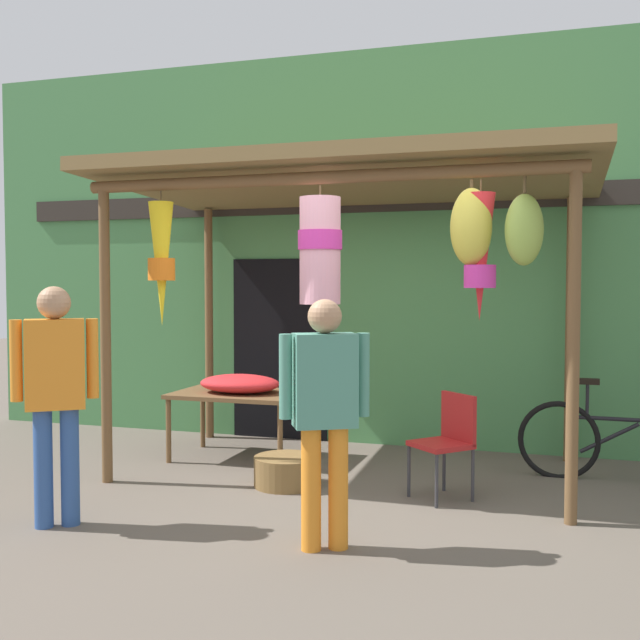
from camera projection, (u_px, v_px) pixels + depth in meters
name	position (u px, v px, depth m)	size (l,w,h in m)	color
ground_plane	(350.00, 498.00, 6.13)	(30.00, 30.00, 0.00)	#60564C
shop_facade	(404.00, 249.00, 8.12)	(10.10, 0.29, 4.20)	#47844C
market_stall_canopy	(353.00, 197.00, 6.72)	(4.34, 2.53, 2.79)	brown
display_table	(239.00, 398.00, 7.49)	(1.25, 0.83, 0.66)	brown
flower_heap_on_table	(241.00, 384.00, 7.43)	(0.81, 0.57, 0.18)	red
folding_chair	(448.00, 436.00, 6.12)	(0.57, 0.57, 0.84)	#AD1E1E
wicker_basket_by_table	(286.00, 471.00, 6.49)	(0.56, 0.56, 0.25)	brown
parked_bicycle	(621.00, 442.00, 6.61)	(1.75, 0.44, 0.92)	black
customer_foreground	(55.00, 385.00, 5.38)	(0.50, 0.41, 1.71)	#2D5193
shopper_by_bananas	(325.00, 403.00, 4.91)	(0.53, 0.38, 1.63)	orange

